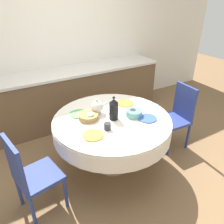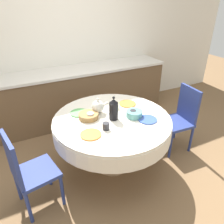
# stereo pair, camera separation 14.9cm
# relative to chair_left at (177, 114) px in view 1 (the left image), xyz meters

# --- Properties ---
(ground_plane) EXTENTS (12.00, 12.00, 0.00)m
(ground_plane) POSITION_rel_chair_left_xyz_m (-1.05, 0.06, -0.51)
(ground_plane) COLOR brown
(wall_back) EXTENTS (7.00, 0.05, 2.60)m
(wall_back) POSITION_rel_chair_left_xyz_m (-1.05, 1.80, 0.79)
(wall_back) COLOR silver
(wall_back) RESTS_ON ground_plane
(kitchen_counter) EXTENTS (3.24, 0.64, 0.92)m
(kitchen_counter) POSITION_rel_chair_left_xyz_m (-1.05, 1.47, -0.05)
(kitchen_counter) COLOR brown
(kitchen_counter) RESTS_ON ground_plane
(dining_table) EXTENTS (1.41, 1.41, 0.73)m
(dining_table) POSITION_rel_chair_left_xyz_m (-1.05, 0.06, 0.10)
(dining_table) COLOR tan
(dining_table) RESTS_ON ground_plane
(chair_left) EXTENTS (0.42, 0.42, 0.93)m
(chair_left) POSITION_rel_chair_left_xyz_m (0.00, 0.00, 0.00)
(chair_left) COLOR navy
(chair_left) RESTS_ON ground_plane
(chair_right) EXTENTS (0.47, 0.47, 0.93)m
(chair_right) POSITION_rel_chair_left_xyz_m (-2.08, -0.14, 0.00)
(chair_right) COLOR navy
(chair_right) RESTS_ON ground_plane
(plate_near_left) EXTENTS (0.22, 0.22, 0.01)m
(plate_near_left) POSITION_rel_chair_left_xyz_m (-1.41, -0.16, 0.23)
(plate_near_left) COLOR orange
(plate_near_left) RESTS_ON dining_table
(cup_near_left) EXTENTS (0.08, 0.08, 0.08)m
(cup_near_left) POSITION_rel_chair_left_xyz_m (-1.22, -0.13, 0.26)
(cup_near_left) COLOR #28282D
(cup_near_left) RESTS_ON dining_table
(plate_near_right) EXTENTS (0.22, 0.22, 0.01)m
(plate_near_right) POSITION_rel_chair_left_xyz_m (-0.70, -0.17, 0.23)
(plate_near_right) COLOR #3856AD
(plate_near_right) RESTS_ON dining_table
(cup_near_right) EXTENTS (0.08, 0.08, 0.08)m
(cup_near_right) POSITION_rel_chair_left_xyz_m (-0.81, -0.02, 0.26)
(cup_near_right) COLOR #28282D
(cup_near_right) RESTS_ON dining_table
(plate_far_left) EXTENTS (0.22, 0.22, 0.01)m
(plate_far_left) POSITION_rel_chair_left_xyz_m (-1.36, 0.34, 0.23)
(plate_far_left) COLOR #5BA85B
(plate_far_left) RESTS_ON dining_table
(cup_far_left) EXTENTS (0.08, 0.08, 0.08)m
(cup_far_left) POSITION_rel_chair_left_xyz_m (-1.29, 0.15, 0.26)
(cup_far_left) COLOR white
(cup_far_left) RESTS_ON dining_table
(plate_far_right) EXTENTS (0.22, 0.22, 0.01)m
(plate_far_right) POSITION_rel_chair_left_xyz_m (-0.70, 0.29, 0.23)
(plate_far_right) COLOR orange
(plate_far_right) RESTS_ON dining_table
(cup_far_right) EXTENTS (0.08, 0.08, 0.08)m
(cup_far_right) POSITION_rel_chair_left_xyz_m (-0.90, 0.26, 0.26)
(cup_far_right) COLOR #DBB766
(cup_far_right) RESTS_ON dining_table
(coffee_carafe) EXTENTS (0.11, 0.11, 0.29)m
(coffee_carafe) POSITION_rel_chair_left_xyz_m (-1.04, 0.03, 0.35)
(coffee_carafe) COLOR black
(coffee_carafe) RESTS_ON dining_table
(teapot) EXTENTS (0.21, 0.15, 0.20)m
(teapot) POSITION_rel_chair_left_xyz_m (-1.15, 0.25, 0.31)
(teapot) COLOR silver
(teapot) RESTS_ON dining_table
(bread_basket) EXTENTS (0.23, 0.23, 0.06)m
(bread_basket) POSITION_rel_chair_left_xyz_m (-1.30, 0.18, 0.25)
(bread_basket) COLOR olive
(bread_basket) RESTS_ON dining_table
(fruit_bowl) EXTENTS (0.20, 0.20, 0.08)m
(fruit_bowl) POSITION_rel_chair_left_xyz_m (-0.80, -0.03, 0.26)
(fruit_bowl) COLOR #569993
(fruit_bowl) RESTS_ON dining_table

